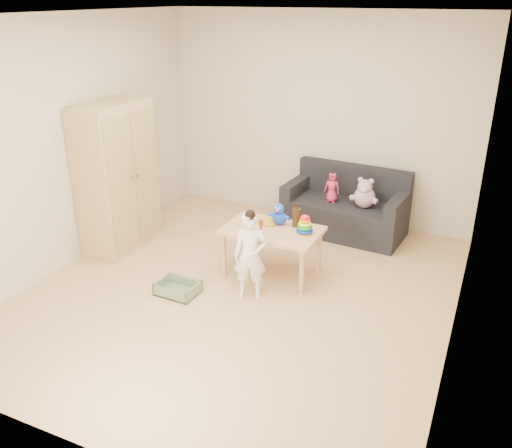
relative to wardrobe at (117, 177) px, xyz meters
The scene contains 13 objects.
room 1.86m from the wardrobe, 13.05° to the right, with size 4.50×4.50×4.50m.
wardrobe is the anchor object (origin of this frame).
sofa 2.76m from the wardrobe, 32.16° to the left, with size 1.45×0.72×0.41m, color black.
play_table 1.97m from the wardrobe, ahead, with size 1.00×0.63×0.52m, color #EBB181.
storage_bin 1.59m from the wardrobe, 30.35° to the right, with size 0.40×0.30×0.12m, color #667D5B, non-canonical shape.
toddler 1.97m from the wardrobe, 13.13° to the right, with size 0.32×0.21×0.86m, color white.
pink_bear 2.88m from the wardrobe, 28.45° to the left, with size 0.27×0.23×0.31m, color #C893AF, non-canonical shape.
doll 2.53m from the wardrobe, 32.86° to the left, with size 0.19×0.13×0.37m, color #DB2957.
ring_stacker 2.25m from the wardrobe, ahead, with size 0.17×0.17×0.20m.
brown_bottle 2.11m from the wardrobe, ahead, with size 0.09×0.09×0.25m.
blue_plush 1.93m from the wardrobe, ahead, with size 0.19×0.15×0.24m, color #1C4DFF, non-canonical shape.
wooden_figure 1.80m from the wardrobe, ahead, with size 0.05×0.04×0.12m, color brown, non-canonical shape.
yellow_book 1.83m from the wardrobe, ahead, with size 0.19×0.19×0.01m, color #C88F15.
Camera 1 is at (2.11, -4.24, 2.76)m, focal length 38.00 mm.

